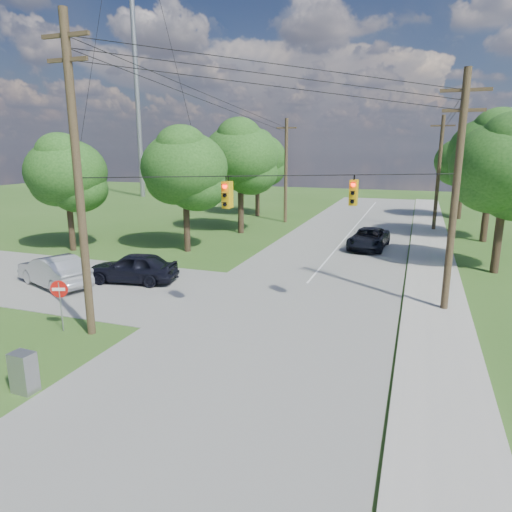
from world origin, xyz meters
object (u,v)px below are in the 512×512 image
at_px(pole_sw, 78,177).
at_px(pole_ne, 456,191).
at_px(car_cross_silver, 54,271).
at_px(control_cabinet, 24,372).
at_px(car_main_north, 369,238).
at_px(do_not_enter_sign, 60,294).
at_px(pole_north_e, 439,173).
at_px(pole_north_w, 286,170).
at_px(car_cross_dark, 133,267).

height_order(pole_sw, pole_ne, pole_sw).
xyz_separation_m(pole_sw, car_cross_silver, (-6.09, 4.60, -5.35)).
xyz_separation_m(pole_ne, control_cabinet, (-12.40, -12.00, -4.82)).
height_order(pole_sw, car_main_north, pole_sw).
xyz_separation_m(car_cross_silver, control_cabinet, (7.19, -9.00, -0.23)).
xyz_separation_m(car_main_north, do_not_enter_sign, (-10.05, -20.01, 0.80)).
bearing_deg(control_cabinet, car_cross_silver, 131.11).
height_order(pole_north_e, control_cabinet, pole_north_e).
relative_size(pole_ne, do_not_enter_sign, 4.90).
height_order(pole_ne, pole_north_e, pole_ne).
relative_size(pole_north_w, control_cabinet, 7.78).
relative_size(pole_ne, car_main_north, 1.96).
distance_m(car_cross_silver, car_main_north, 21.29).
height_order(pole_north_w, car_cross_silver, pole_north_w).
distance_m(pole_north_w, control_cabinet, 34.33).
distance_m(pole_north_e, car_cross_silver, 32.05).
bearing_deg(car_main_north, pole_sw, -109.51).
bearing_deg(control_cabinet, pole_north_e, 72.45).
relative_size(pole_north_e, do_not_enter_sign, 4.67).
distance_m(car_cross_silver, control_cabinet, 11.52).
relative_size(pole_ne, car_cross_silver, 2.06).
bearing_deg(do_not_enter_sign, pole_north_e, 44.16).
height_order(pole_sw, car_cross_silver, pole_sw).
distance_m(pole_north_w, car_cross_silver, 25.99).
xyz_separation_m(pole_sw, car_main_north, (8.80, 19.81, -5.45)).
relative_size(car_main_north, do_not_enter_sign, 2.50).
bearing_deg(control_cabinet, do_not_enter_sign, 121.75).
height_order(pole_ne, car_main_north, pole_ne).
height_order(pole_ne, control_cabinet, pole_ne).
distance_m(pole_ne, car_cross_dark, 16.70).
xyz_separation_m(pole_north_w, control_cabinet, (1.50, -34.00, -4.49)).
xyz_separation_m(car_cross_dark, car_main_north, (11.32, 13.19, -0.09)).
bearing_deg(pole_north_e, car_cross_dark, -124.89).
distance_m(pole_sw, pole_north_e, 32.55).
distance_m(pole_sw, car_cross_dark, 8.89).
height_order(pole_north_e, pole_north_w, same).
bearing_deg(pole_north_w, car_main_north, -46.79).
height_order(car_cross_dark, car_main_north, car_cross_dark).
distance_m(pole_ne, car_cross_silver, 20.34).
height_order(car_cross_dark, car_cross_silver, car_cross_silver).
bearing_deg(car_cross_silver, pole_sw, 73.88).
bearing_deg(car_cross_dark, car_cross_silver, -70.02).
height_order(pole_ne, pole_north_w, pole_ne).
relative_size(pole_ne, control_cabinet, 8.16).
height_order(car_main_north, control_cabinet, car_main_north).
xyz_separation_m(pole_sw, do_not_enter_sign, (-1.26, -0.20, -4.65)).
height_order(pole_north_w, car_cross_dark, pole_north_w).
bearing_deg(car_main_north, control_cabinet, -103.21).
relative_size(pole_north_e, car_cross_dark, 2.05).
distance_m(pole_ne, do_not_enter_sign, 17.14).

